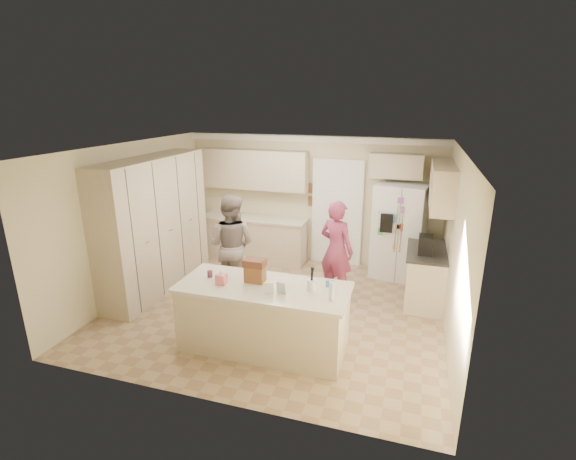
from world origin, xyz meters
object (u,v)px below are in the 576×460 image
(coffee_maker, at_px, (426,245))
(teen_girl, at_px, (336,250))
(dollhouse_body, at_px, (255,274))
(tissue_box, at_px, (222,279))
(utensil_crock, at_px, (312,285))
(island_base, at_px, (264,318))
(refrigerator, at_px, (399,232))
(teen_boy, at_px, (231,245))

(coffee_maker, relative_size, teen_girl, 0.18)
(dollhouse_body, bearing_deg, tissue_box, -153.43)
(teen_girl, bearing_deg, utensil_crock, 112.92)
(island_base, bearing_deg, dollhouse_body, 146.31)
(refrigerator, distance_m, island_base, 3.45)
(dollhouse_body, relative_size, teen_girl, 0.15)
(teen_girl, bearing_deg, coffee_maker, -154.29)
(coffee_maker, xyz_separation_m, island_base, (-2.05, -1.90, -0.63))
(refrigerator, bearing_deg, dollhouse_body, -110.63)
(coffee_maker, bearing_deg, teen_girl, -176.77)
(utensil_crock, relative_size, teen_girl, 0.09)
(coffee_maker, relative_size, dollhouse_body, 1.15)
(tissue_box, height_order, teen_girl, teen_girl)
(utensil_crock, relative_size, dollhouse_body, 0.58)
(refrigerator, height_order, teen_boy, refrigerator)
(island_base, relative_size, utensil_crock, 14.67)
(tissue_box, relative_size, teen_boy, 0.08)
(coffee_maker, xyz_separation_m, utensil_crock, (-1.40, -1.85, -0.07))
(island_base, xyz_separation_m, teen_girl, (0.64, 1.82, 0.41))
(utensil_crock, bearing_deg, teen_girl, 90.44)
(refrigerator, bearing_deg, coffee_maker, -57.94)
(tissue_box, xyz_separation_m, teen_boy, (-0.57, 1.55, -0.11))
(tissue_box, bearing_deg, utensil_crock, 7.13)
(dollhouse_body, bearing_deg, island_base, -33.69)
(island_base, distance_m, teen_boy, 1.88)
(refrigerator, height_order, island_base, refrigerator)
(refrigerator, distance_m, dollhouse_body, 3.41)
(teen_boy, bearing_deg, coffee_maker, -171.04)
(refrigerator, distance_m, teen_girl, 1.54)
(utensil_crock, xyz_separation_m, teen_boy, (-1.77, 1.40, -0.11))
(refrigerator, xyz_separation_m, teen_boy, (-2.72, -1.58, -0.01))
(utensil_crock, xyz_separation_m, teen_girl, (-0.01, 1.77, -0.15))
(refrigerator, height_order, utensil_crock, refrigerator)
(island_base, bearing_deg, utensil_crock, 4.40)
(dollhouse_body, bearing_deg, coffee_maker, 39.29)
(refrigerator, xyz_separation_m, tissue_box, (-2.15, -3.13, 0.10))
(refrigerator, xyz_separation_m, coffee_maker, (0.45, -1.13, 0.17))
(tissue_box, relative_size, teen_girl, 0.08)
(island_base, relative_size, teen_boy, 1.24)
(teen_boy, relative_size, teen_girl, 1.04)
(tissue_box, bearing_deg, dollhouse_body, 26.57)
(coffee_maker, bearing_deg, refrigerator, 111.85)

